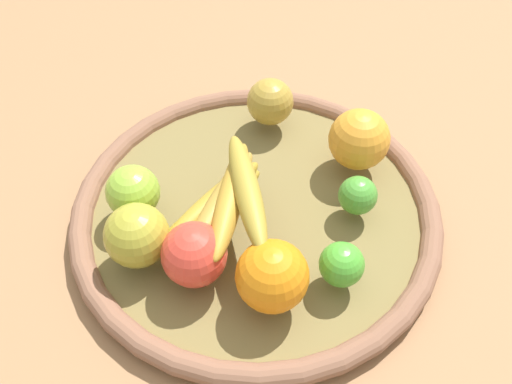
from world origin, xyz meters
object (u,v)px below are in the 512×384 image
Objects in this scene: lime_0 at (358,195)px; apple_2 at (137,235)px; banana_bunch at (223,201)px; orange_0 at (359,139)px; apple_1 at (194,254)px; apple_3 at (270,102)px; apple_0 at (133,192)px; orange_1 at (272,276)px; lime_1 at (342,264)px.

apple_2 is (0.02, -0.27, 0.01)m from lime_0.
banana_bunch is 2.26× the size of orange_0.
orange_0 reaches higher than lime_0.
apple_1 is at bearing -60.35° from orange_0.
apple_1 is at bearing -30.32° from apple_3.
apple_0 is 0.90× the size of apple_1.
orange_0 is (-0.02, 0.29, 0.01)m from apple_0.
lime_0 is at bearing 78.55° from apple_0.
apple_0 is at bearing -85.27° from orange_0.
orange_1 reaches higher than apple_3.
orange_1 is 1.20× the size of apple_3.
lime_1 is at bearing 47.93° from banana_bunch.
apple_2 is at bearing 0.34° from apple_0.
apple_1 is (0.04, 0.06, -0.00)m from apple_2.
apple_3 is at bearing -159.73° from lime_0.
banana_bunch is at bearing 146.09° from apple_1.
apple_0 is 0.11m from banana_bunch.
orange_0 is at bearing 41.68° from apple_3.
orange_0 is 0.19m from lime_1.
apple_2 reaches higher than apple_0.
orange_1 is 0.09m from apple_1.
apple_3 is at bearing 123.06° from apple_0.
apple_1 is (0.06, -0.04, -0.00)m from banana_bunch.
orange_1 reaches higher than apple_2.
lime_0 is 0.60× the size of orange_0.
apple_1 reaches higher than apple_3.
orange_1 and orange_0 have the same top height.
orange_0 is at bearing 156.02° from lime_1.
lime_1 is 0.69× the size of apple_1.
orange_1 reaches higher than apple_0.
orange_1 is 1.64× the size of lime_0.
apple_0 is 0.29m from orange_0.
apple_2 reaches higher than apple_3.
apple_0 is 0.82× the size of orange_0.
orange_0 is at bearing 161.65° from lime_0.
orange_1 is at bearing -52.35° from lime_0.
orange_1 is 0.21m from apple_0.
orange_0 reaches higher than apple_1.
orange_0 is (-0.07, 0.19, -0.00)m from banana_bunch.
lime_0 is at bearing -18.35° from orange_0.
apple_0 is at bearing -101.45° from lime_0.
banana_bunch is 2.44× the size of apple_2.
orange_1 is 1.07× the size of apple_2.
apple_1 is (-0.04, -0.16, 0.01)m from lime_1.
lime_0 is 0.20m from apple_3.
banana_bunch reaches higher than lime_1.
banana_bunch is 3.76× the size of lime_0.
orange_1 is 1.08× the size of apple_1.
apple_0 is 0.26m from lime_1.
lime_1 reaches higher than lime_0.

